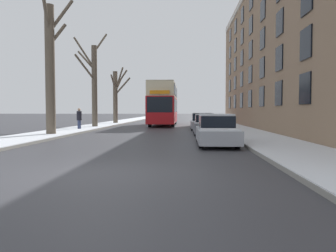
{
  "coord_description": "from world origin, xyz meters",
  "views": [
    {
      "loc": [
        2.27,
        -8.01,
        1.56
      ],
      "look_at": [
        0.73,
        21.12,
        0.2
      ],
      "focal_mm": 35.0,
      "sensor_mm": 36.0,
      "label": 1
    }
  ],
  "objects_px": {
    "bare_tree_left_1": "(94,82)",
    "bare_tree_left_0": "(50,66)",
    "parked_car_0": "(216,131)",
    "parked_car_1": "(207,125)",
    "pedestrian_left_sidewalk": "(79,118)",
    "bare_tree_left_2": "(116,95)",
    "parked_car_2": "(202,122)",
    "double_decker_bus": "(164,102)"
  },
  "relations": [
    {
      "from": "bare_tree_left_1",
      "to": "bare_tree_left_0",
      "type": "bearing_deg",
      "value": -89.7
    },
    {
      "from": "bare_tree_left_1",
      "to": "parked_car_0",
      "type": "bearing_deg",
      "value": -55.68
    },
    {
      "from": "parked_car_0",
      "to": "parked_car_1",
      "type": "xyz_separation_m",
      "value": [
        0.0,
        6.43,
        -0.02
      ]
    },
    {
      "from": "bare_tree_left_1",
      "to": "pedestrian_left_sidewalk",
      "type": "height_order",
      "value": "bare_tree_left_1"
    },
    {
      "from": "bare_tree_left_1",
      "to": "parked_car_0",
      "type": "xyz_separation_m",
      "value": [
        9.63,
        -14.11,
        -3.47
      ]
    },
    {
      "from": "pedestrian_left_sidewalk",
      "to": "bare_tree_left_2",
      "type": "bearing_deg",
      "value": -173.8
    },
    {
      "from": "parked_car_2",
      "to": "pedestrian_left_sidewalk",
      "type": "bearing_deg",
      "value": -168.57
    },
    {
      "from": "bare_tree_left_1",
      "to": "bare_tree_left_2",
      "type": "bearing_deg",
      "value": 88.74
    },
    {
      "from": "parked_car_0",
      "to": "parked_car_2",
      "type": "height_order",
      "value": "parked_car_0"
    },
    {
      "from": "bare_tree_left_0",
      "to": "bare_tree_left_1",
      "type": "bearing_deg",
      "value": 90.3
    },
    {
      "from": "bare_tree_left_1",
      "to": "pedestrian_left_sidewalk",
      "type": "distance_m",
      "value": 5.08
    },
    {
      "from": "bare_tree_left_1",
      "to": "parked_car_1",
      "type": "bearing_deg",
      "value": -38.54
    },
    {
      "from": "bare_tree_left_2",
      "to": "parked_car_2",
      "type": "xyz_separation_m",
      "value": [
        9.44,
        -10.67,
        -2.79
      ]
    },
    {
      "from": "bare_tree_left_0",
      "to": "double_decker_bus",
      "type": "distance_m",
      "value": 16.3
    },
    {
      "from": "parked_car_1",
      "to": "double_decker_bus",
      "type": "bearing_deg",
      "value": 105.59
    },
    {
      "from": "bare_tree_left_2",
      "to": "parked_car_2",
      "type": "relative_size",
      "value": 1.56
    },
    {
      "from": "parked_car_0",
      "to": "parked_car_1",
      "type": "distance_m",
      "value": 6.43
    },
    {
      "from": "double_decker_bus",
      "to": "pedestrian_left_sidewalk",
      "type": "relative_size",
      "value": 6.29
    },
    {
      "from": "bare_tree_left_2",
      "to": "parked_car_1",
      "type": "height_order",
      "value": "bare_tree_left_2"
    },
    {
      "from": "parked_car_0",
      "to": "parked_car_2",
      "type": "bearing_deg",
      "value": 90.0
    },
    {
      "from": "bare_tree_left_0",
      "to": "bare_tree_left_2",
      "type": "distance_m",
      "value": 18.18
    },
    {
      "from": "parked_car_1",
      "to": "parked_car_2",
      "type": "relative_size",
      "value": 1.0
    },
    {
      "from": "bare_tree_left_0",
      "to": "pedestrian_left_sidewalk",
      "type": "relative_size",
      "value": 5.04
    },
    {
      "from": "parked_car_1",
      "to": "pedestrian_left_sidewalk",
      "type": "distance_m",
      "value": 10.36
    },
    {
      "from": "double_decker_bus",
      "to": "pedestrian_left_sidewalk",
      "type": "xyz_separation_m",
      "value": [
        -5.98,
        -9.55,
        -1.49
      ]
    },
    {
      "from": "parked_car_2",
      "to": "pedestrian_left_sidewalk",
      "type": "relative_size",
      "value": 2.33
    },
    {
      "from": "bare_tree_left_2",
      "to": "pedestrian_left_sidewalk",
      "type": "xyz_separation_m",
      "value": [
        -0.23,
        -12.62,
        -2.46
      ]
    },
    {
      "from": "pedestrian_left_sidewalk",
      "to": "parked_car_0",
      "type": "bearing_deg",
      "value": 50.94
    },
    {
      "from": "bare_tree_left_1",
      "to": "parked_car_1",
      "type": "distance_m",
      "value": 12.8
    },
    {
      "from": "parked_car_0",
      "to": "pedestrian_left_sidewalk",
      "type": "height_order",
      "value": "pedestrian_left_sidewalk"
    },
    {
      "from": "bare_tree_left_2",
      "to": "double_decker_bus",
      "type": "distance_m",
      "value": 6.59
    },
    {
      "from": "bare_tree_left_0",
      "to": "parked_car_1",
      "type": "distance_m",
      "value": 10.42
    },
    {
      "from": "parked_car_0",
      "to": "double_decker_bus",
      "type": "bearing_deg",
      "value": 100.64
    },
    {
      "from": "bare_tree_left_2",
      "to": "parked_car_1",
      "type": "xyz_separation_m",
      "value": [
        9.44,
        -16.32,
        -2.8
      ]
    },
    {
      "from": "bare_tree_left_2",
      "to": "double_decker_bus",
      "type": "bearing_deg",
      "value": -28.11
    },
    {
      "from": "double_decker_bus",
      "to": "parked_car_1",
      "type": "distance_m",
      "value": 13.88
    },
    {
      "from": "bare_tree_left_2",
      "to": "parked_car_2",
      "type": "bearing_deg",
      "value": -48.48
    },
    {
      "from": "bare_tree_left_1",
      "to": "parked_car_2",
      "type": "xyz_separation_m",
      "value": [
        9.63,
        -2.02,
        -3.48
      ]
    },
    {
      "from": "bare_tree_left_2",
      "to": "parked_car_1",
      "type": "distance_m",
      "value": 19.06
    },
    {
      "from": "pedestrian_left_sidewalk",
      "to": "bare_tree_left_1",
      "type": "bearing_deg",
      "value": -173.37
    },
    {
      "from": "bare_tree_left_1",
      "to": "pedestrian_left_sidewalk",
      "type": "xyz_separation_m",
      "value": [
        -0.04,
        -3.98,
        -3.16
      ]
    },
    {
      "from": "double_decker_bus",
      "to": "parked_car_2",
      "type": "bearing_deg",
      "value": -64.06
    }
  ]
}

